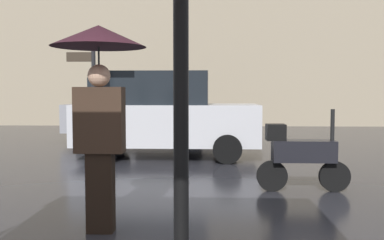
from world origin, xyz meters
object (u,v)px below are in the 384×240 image
at_px(pedestrian_with_umbrella, 99,75).
at_px(parked_car_left, 165,115).
at_px(parked_car_right, 141,110).
at_px(street_signpost, 94,83).
at_px(parked_scooter, 300,155).

height_order(pedestrian_with_umbrella, parked_car_left, pedestrian_with_umbrella).
xyz_separation_m(pedestrian_with_umbrella, parked_car_left, (0.12, 5.36, -0.68)).
height_order(pedestrian_with_umbrella, parked_car_right, pedestrian_with_umbrella).
distance_m(parked_car_left, parked_car_right, 3.30).
xyz_separation_m(parked_car_left, parked_car_right, (-1.06, 3.13, -0.01)).
bearing_deg(street_signpost, parked_car_left, 51.60).
height_order(pedestrian_with_umbrella, parked_scooter, pedestrian_with_umbrella).
relative_size(pedestrian_with_umbrella, parked_scooter, 1.57).
bearing_deg(parked_scooter, parked_car_left, 123.21).
bearing_deg(parked_car_left, pedestrian_with_umbrella, 91.50).
distance_m(pedestrian_with_umbrella, parked_scooter, 3.39).
relative_size(pedestrian_with_umbrella, parked_car_left, 0.53).
distance_m(parked_scooter, parked_car_right, 7.35).
distance_m(pedestrian_with_umbrella, parked_car_right, 8.57).
bearing_deg(pedestrian_with_umbrella, parked_car_left, 134.06).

